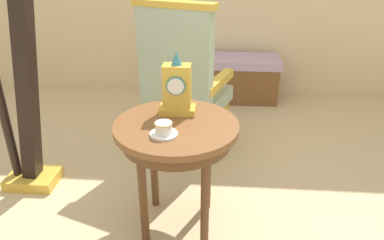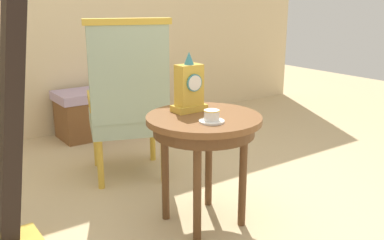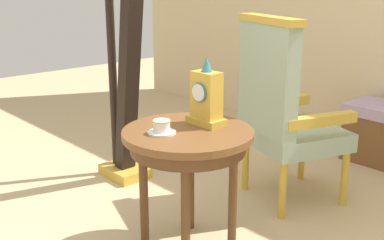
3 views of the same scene
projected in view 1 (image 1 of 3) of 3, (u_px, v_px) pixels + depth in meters
name	position (u px, v px, depth m)	size (l,w,h in m)	color
ground_plane	(172.00, 226.00, 2.11)	(10.00, 10.00, 0.00)	tan
side_table	(177.00, 138.00, 1.90)	(0.64, 0.64, 0.64)	brown
teacup_left	(164.00, 129.00, 1.74)	(0.13, 0.13, 0.07)	white
mantel_clock	(177.00, 89.00, 1.92)	(0.19, 0.11, 0.34)	gold
armchair	(183.00, 79.00, 2.61)	(0.69, 0.68, 1.14)	#9EB299
harp	(18.00, 84.00, 2.18)	(0.40, 0.24, 1.76)	gold
window_bench	(229.00, 78.00, 3.74)	(1.00, 0.40, 0.44)	#B299B7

